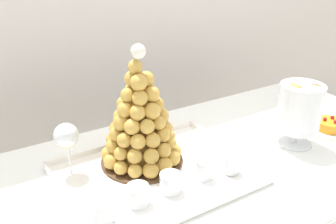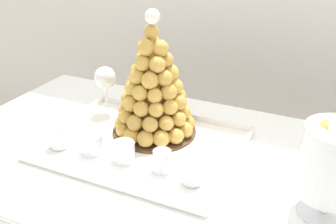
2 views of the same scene
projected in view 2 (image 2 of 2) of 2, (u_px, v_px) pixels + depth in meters
name	position (u px, v px, depth m)	size (l,w,h in m)	color
buffet_table	(209.00, 196.00, 1.11)	(1.63, 0.79, 0.77)	brown
serving_tray	(143.00, 145.00, 1.16)	(0.56, 0.43, 0.02)	white
croquembouche	(154.00, 88.00, 1.16)	(0.26, 0.26, 0.38)	#4C331E
dessert_cup_left	(58.00, 138.00, 1.13)	(0.06, 0.06, 0.06)	silver
dessert_cup_mid_left	(92.00, 144.00, 1.10)	(0.06, 0.06, 0.06)	silver
dessert_cup_centre	(124.00, 152.00, 1.07)	(0.06, 0.06, 0.06)	silver
dessert_cup_mid_right	(162.00, 162.00, 1.02)	(0.05, 0.05, 0.06)	silver
dessert_cup_right	(192.00, 173.00, 0.98)	(0.05, 0.05, 0.06)	silver
macaron_goblet	(334.00, 163.00, 0.84)	(0.15, 0.15, 0.23)	white
wine_glass	(105.00, 79.00, 1.30)	(0.07, 0.07, 0.17)	silver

